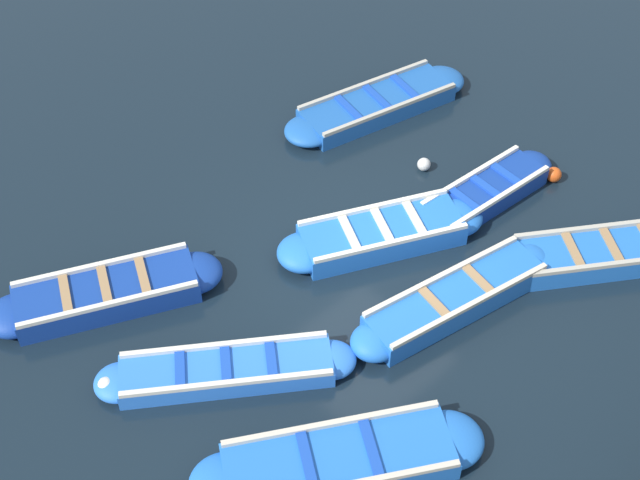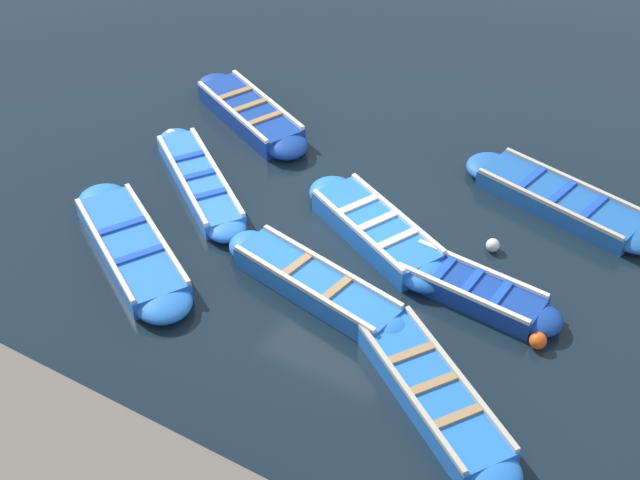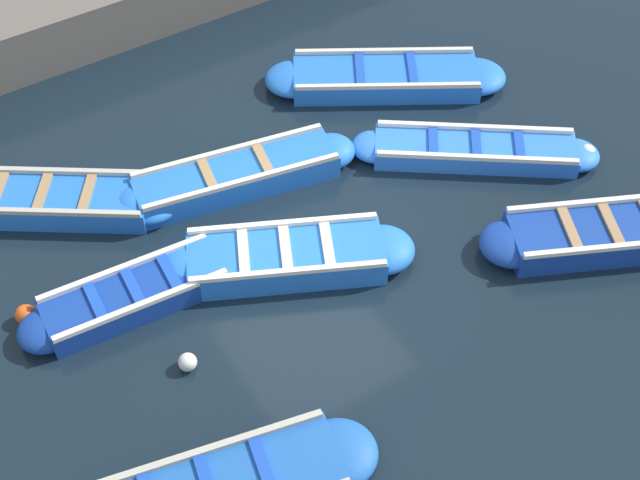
{
  "view_description": "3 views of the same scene",
  "coord_description": "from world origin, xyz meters",
  "px_view_note": "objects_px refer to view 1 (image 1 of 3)",
  "views": [
    {
      "loc": [
        6.53,
        -7.28,
        10.64
      ],
      "look_at": [
        -0.6,
        -0.5,
        0.47
      ],
      "focal_mm": 50.0,
      "sensor_mm": 36.0,
      "label": 1
    },
    {
      "loc": [
        10.64,
        5.66,
        10.11
      ],
      "look_at": [
        0.63,
        -0.17,
        0.3
      ],
      "focal_mm": 50.0,
      "sensor_mm": 36.0,
      "label": 2
    },
    {
      "loc": [
        -7.04,
        4.31,
        9.43
      ],
      "look_at": [
        -0.34,
        0.05,
        0.44
      ],
      "focal_mm": 50.0,
      "sensor_mm": 36.0,
      "label": 3
    }
  ],
  "objects_px": {
    "boat_outer_right": "(455,299)",
    "boat_inner_gap": "(382,234)",
    "boat_broadside": "(484,194)",
    "buoy_white_drifting": "(107,386)",
    "boat_bow_out": "(339,461)",
    "boat_centre": "(107,294)",
    "buoy_orange_near": "(424,164)",
    "boat_outer_left": "(227,371)",
    "boat_stern_in": "(377,105)",
    "boat_near_quay": "(609,253)",
    "buoy_yellow_far": "(554,175)"
  },
  "relations": [
    {
      "from": "boat_outer_right",
      "to": "boat_inner_gap",
      "type": "height_order",
      "value": "same"
    },
    {
      "from": "boat_broadside",
      "to": "buoy_white_drifting",
      "type": "relative_size",
      "value": 10.87
    },
    {
      "from": "boat_bow_out",
      "to": "boat_broadside",
      "type": "xyz_separation_m",
      "value": [
        -1.96,
        5.42,
        0.01
      ]
    },
    {
      "from": "boat_bow_out",
      "to": "boat_centre",
      "type": "height_order",
      "value": "boat_centre"
    },
    {
      "from": "boat_outer_right",
      "to": "buoy_orange_near",
      "type": "relative_size",
      "value": 15.87
    },
    {
      "from": "boat_broadside",
      "to": "boat_outer_left",
      "type": "bearing_deg",
      "value": -92.09
    },
    {
      "from": "buoy_white_drifting",
      "to": "buoy_orange_near",
      "type": "bearing_deg",
      "value": 90.95
    },
    {
      "from": "boat_centre",
      "to": "boat_outer_right",
      "type": "height_order",
      "value": "same"
    },
    {
      "from": "boat_stern_in",
      "to": "boat_broadside",
      "type": "height_order",
      "value": "boat_broadside"
    },
    {
      "from": "buoy_white_drifting",
      "to": "boat_outer_right",
      "type": "bearing_deg",
      "value": 63.53
    },
    {
      "from": "boat_near_quay",
      "to": "buoy_white_drifting",
      "type": "xyz_separation_m",
      "value": [
        -3.44,
        -7.32,
        -0.03
      ]
    },
    {
      "from": "buoy_orange_near",
      "to": "buoy_white_drifting",
      "type": "xyz_separation_m",
      "value": [
        0.11,
        -6.84,
        0.03
      ]
    },
    {
      "from": "boat_bow_out",
      "to": "buoy_yellow_far",
      "type": "distance_m",
      "value": 6.9
    },
    {
      "from": "boat_inner_gap",
      "to": "boat_near_quay",
      "type": "bearing_deg",
      "value": 40.08
    },
    {
      "from": "boat_centre",
      "to": "boat_outer_right",
      "type": "distance_m",
      "value": 5.36
    },
    {
      "from": "boat_stern_in",
      "to": "boat_outer_left",
      "type": "height_order",
      "value": "boat_stern_in"
    },
    {
      "from": "buoy_yellow_far",
      "to": "boat_near_quay",
      "type": "bearing_deg",
      "value": -28.38
    },
    {
      "from": "boat_bow_out",
      "to": "boat_near_quay",
      "type": "height_order",
      "value": "boat_near_quay"
    },
    {
      "from": "boat_outer_right",
      "to": "boat_inner_gap",
      "type": "relative_size",
      "value": 1.07
    },
    {
      "from": "boat_outer_left",
      "to": "buoy_orange_near",
      "type": "relative_size",
      "value": 14.4
    },
    {
      "from": "buoy_orange_near",
      "to": "buoy_white_drifting",
      "type": "bearing_deg",
      "value": -89.05
    },
    {
      "from": "boat_broadside",
      "to": "boat_outer_right",
      "type": "bearing_deg",
      "value": -61.12
    },
    {
      "from": "boat_stern_in",
      "to": "boat_outer_left",
      "type": "relative_size",
      "value": 1.17
    },
    {
      "from": "boat_outer_left",
      "to": "boat_stern_in",
      "type": "bearing_deg",
      "value": 115.04
    },
    {
      "from": "boat_broadside",
      "to": "boat_inner_gap",
      "type": "relative_size",
      "value": 0.89
    },
    {
      "from": "boat_outer_right",
      "to": "boat_near_quay",
      "type": "relative_size",
      "value": 1.04
    },
    {
      "from": "boat_near_quay",
      "to": "buoy_white_drifting",
      "type": "relative_size",
      "value": 12.52
    },
    {
      "from": "boat_stern_in",
      "to": "boat_near_quay",
      "type": "bearing_deg",
      "value": -1.25
    },
    {
      "from": "boat_bow_out",
      "to": "boat_centre",
      "type": "distance_m",
      "value": 4.57
    },
    {
      "from": "boat_outer_left",
      "to": "boat_broadside",
      "type": "relative_size",
      "value": 1.09
    },
    {
      "from": "boat_bow_out",
      "to": "buoy_orange_near",
      "type": "distance_m",
      "value": 6.21
    },
    {
      "from": "boat_stern_in",
      "to": "boat_outer_right",
      "type": "bearing_deg",
      "value": -32.26
    },
    {
      "from": "boat_outer_left",
      "to": "buoy_white_drifting",
      "type": "height_order",
      "value": "boat_outer_left"
    },
    {
      "from": "boat_stern_in",
      "to": "buoy_white_drifting",
      "type": "distance_m",
      "value": 7.67
    },
    {
      "from": "boat_centre",
      "to": "boat_stern_in",
      "type": "height_order",
      "value": "boat_centre"
    },
    {
      "from": "boat_centre",
      "to": "boat_inner_gap",
      "type": "xyz_separation_m",
      "value": [
        2.04,
        4.0,
        -0.0
      ]
    },
    {
      "from": "boat_stern_in",
      "to": "buoy_orange_near",
      "type": "relative_size",
      "value": 16.91
    },
    {
      "from": "boat_inner_gap",
      "to": "buoy_white_drifting",
      "type": "xyz_separation_m",
      "value": [
        -0.63,
        -4.96,
        -0.05
      ]
    },
    {
      "from": "boat_broadside",
      "to": "boat_inner_gap",
      "type": "distance_m",
      "value": 2.07
    },
    {
      "from": "boat_outer_left",
      "to": "boat_centre",
      "type": "bearing_deg",
      "value": -169.51
    },
    {
      "from": "boat_outer_right",
      "to": "buoy_yellow_far",
      "type": "relative_size",
      "value": 13.92
    },
    {
      "from": "buoy_yellow_far",
      "to": "buoy_orange_near",
      "type": "bearing_deg",
      "value": -140.88
    },
    {
      "from": "boat_outer_left",
      "to": "buoy_orange_near",
      "type": "xyz_separation_m",
      "value": [
        -1.07,
        5.44,
        -0.03
      ]
    },
    {
      "from": "boat_bow_out",
      "to": "boat_outer_left",
      "type": "bearing_deg",
      "value": -176.21
    },
    {
      "from": "boat_stern_in",
      "to": "boat_near_quay",
      "type": "xyz_separation_m",
      "value": [
        5.3,
        -0.12,
        0.01
      ]
    },
    {
      "from": "boat_outer_left",
      "to": "boat_broadside",
      "type": "bearing_deg",
      "value": 87.91
    },
    {
      "from": "boat_stern_in",
      "to": "boat_near_quay",
      "type": "distance_m",
      "value": 5.3
    },
    {
      "from": "boat_near_quay",
      "to": "buoy_white_drifting",
      "type": "distance_m",
      "value": 8.09
    },
    {
      "from": "boat_centre",
      "to": "boat_bow_out",
      "type": "bearing_deg",
      "value": 7.32
    },
    {
      "from": "boat_outer_left",
      "to": "boat_bow_out",
      "type": "bearing_deg",
      "value": 3.79
    }
  ]
}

